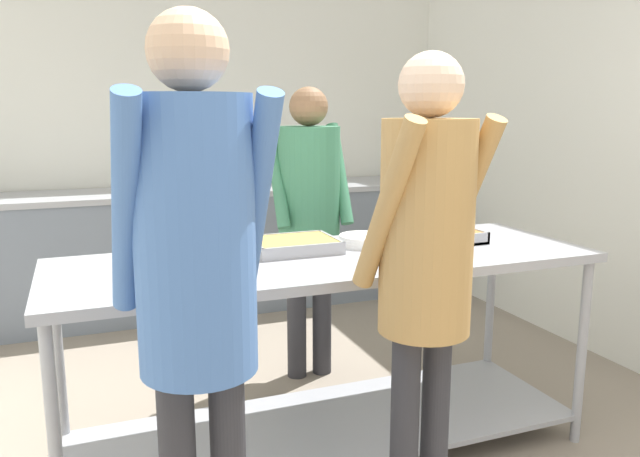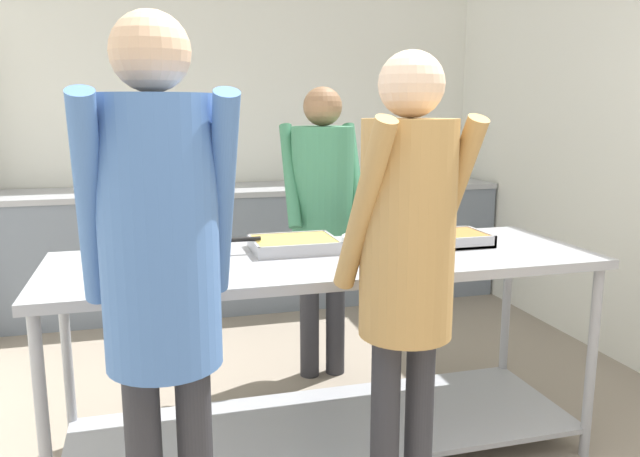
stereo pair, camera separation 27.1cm
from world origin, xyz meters
TOP-DOWN VIEW (x-y plane):
  - wall_rear at (0.00, 3.89)m, footprint 3.96×0.06m
  - wall_right at (1.95, 1.95)m, footprint 0.06×4.01m
  - back_counter at (-0.00, 3.52)m, footprint 3.80×0.65m
  - serving_counter at (-0.07, 1.27)m, footprint 2.29×0.77m
  - sauce_pan at (-0.62, 1.40)m, footprint 0.45×0.31m
  - serving_tray_roast at (-0.18, 1.41)m, footprint 0.37×0.29m
  - plate_stack at (0.16, 1.40)m, footprint 0.23×0.23m
  - serving_tray_vegetables at (0.51, 1.34)m, footprint 0.40×0.26m
  - guest_serving_left at (-0.76, 0.52)m, footprint 0.43×0.35m
  - guest_serving_right at (0.02, 0.64)m, footprint 0.45×0.39m
  - cook_behind_counter at (0.14, 2.07)m, footprint 0.44×0.34m
  - water_bottle at (0.50, 3.59)m, footprint 0.08×0.08m

SIDE VIEW (x-z plane):
  - back_counter at x=0.00m, z-range 0.00..0.93m
  - serving_counter at x=-0.07m, z-range 0.16..1.06m
  - plate_stack at x=0.16m, z-range 0.90..0.95m
  - serving_tray_vegetables at x=0.51m, z-range 0.90..0.95m
  - serving_tray_roast at x=-0.18m, z-range 0.90..0.95m
  - sauce_pan at x=-0.62m, z-range 0.90..0.98m
  - cook_behind_counter at x=0.14m, z-range 0.19..1.82m
  - water_bottle at x=0.50m, z-range 0.91..1.17m
  - guest_serving_right at x=0.02m, z-range 0.21..1.91m
  - guest_serving_left at x=-0.76m, z-range 0.22..1.99m
  - wall_rear at x=0.00m, z-range 0.00..2.65m
  - wall_right at x=1.95m, z-range 0.00..2.65m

